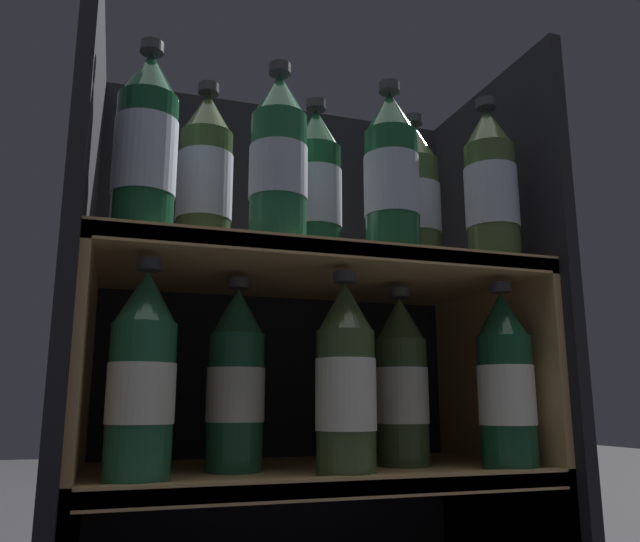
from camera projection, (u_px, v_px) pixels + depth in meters
name	position (u px, v px, depth m)	size (l,w,h in m)	color
fridge_back_wall	(279.00, 329.00, 1.10)	(0.68, 0.02, 0.84)	black
fridge_side_left	(75.00, 305.00, 0.83)	(0.02, 0.38, 0.84)	black
fridge_side_right	(498.00, 324.00, 1.03)	(0.02, 0.38, 0.84)	black
shelf_lower	(311.00, 494.00, 0.87)	(0.64, 0.34, 0.21)	tan
shelf_upper	(311.00, 351.00, 0.91)	(0.64, 0.34, 0.49)	tan
bottle_upper_front_0	(146.00, 147.00, 0.78)	(0.08, 0.08, 0.26)	#144228
bottle_upper_front_1	(278.00, 162.00, 0.84)	(0.08, 0.08, 0.26)	#1E5638
bottle_upper_front_2	(391.00, 176.00, 0.89)	(0.08, 0.08, 0.26)	#194C2D
bottle_upper_front_3	(491.00, 189.00, 0.94)	(0.08, 0.08, 0.26)	#384C28
bottle_upper_back_0	(205.00, 178.00, 0.89)	(0.08, 0.08, 0.26)	#384C28
bottle_upper_back_1	(317.00, 190.00, 0.94)	(0.08, 0.08, 0.26)	#194C2D
bottle_upper_back_2	(416.00, 200.00, 0.99)	(0.08, 0.08, 0.26)	#384C28
bottle_lower_front_0	(142.00, 379.00, 0.73)	(0.08, 0.08, 0.26)	#1E5638
bottle_lower_front_1	(346.00, 382.00, 0.81)	(0.08, 0.08, 0.26)	#384C28
bottle_lower_front_2	(506.00, 383.00, 0.88)	(0.08, 0.08, 0.26)	#144228
bottle_lower_back_0	(236.00, 382.00, 0.85)	(0.08, 0.08, 0.26)	#1E5638
bottle_lower_back_1	(402.00, 384.00, 0.92)	(0.08, 0.08, 0.26)	#384C28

